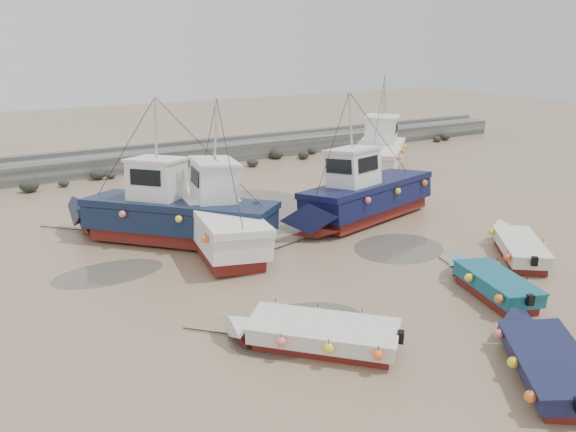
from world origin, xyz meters
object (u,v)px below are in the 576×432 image
at_px(dinghy_2, 490,279).
at_px(cabin_boat_2, 361,195).
at_px(dinghy_0, 311,330).
at_px(dinghy_3, 518,244).
at_px(cabin_boat_0, 167,212).
at_px(person, 256,242).
at_px(cabin_boat_3, 379,151).
at_px(cabin_boat_1, 213,214).
at_px(dinghy_1, 548,357).

relative_size(dinghy_2, cabin_boat_2, 0.52).
height_order(dinghy_0, dinghy_3, same).
bearing_deg(cabin_boat_0, person, -79.42).
bearing_deg(cabin_boat_3, cabin_boat_0, -114.02).
bearing_deg(dinghy_2, cabin_boat_1, 138.31).
bearing_deg(dinghy_2, cabin_boat_3, 77.40).
relative_size(dinghy_3, cabin_boat_0, 0.57).
height_order(dinghy_1, cabin_boat_3, cabin_boat_3).
xyz_separation_m(dinghy_2, cabin_boat_1, (-6.54, 9.49, 0.78)).
height_order(dinghy_1, dinghy_2, same).
relative_size(dinghy_2, cabin_boat_3, 0.68).
bearing_deg(dinghy_2, cabin_boat_2, 97.90).
relative_size(dinghy_0, person, 2.84).
distance_m(dinghy_0, cabin_boat_0, 10.88).
bearing_deg(cabin_boat_2, cabin_boat_1, 70.63).
bearing_deg(dinghy_1, dinghy_3, 78.98).
relative_size(cabin_boat_0, cabin_boat_1, 0.90).
xyz_separation_m(dinghy_2, cabin_boat_2, (0.91, 8.84, 0.77)).
relative_size(cabin_boat_1, cabin_boat_3, 1.27).
bearing_deg(cabin_boat_1, dinghy_3, -29.17).
height_order(cabin_boat_1, cabin_boat_2, same).
distance_m(dinghy_0, cabin_boat_3, 23.25).
distance_m(dinghy_0, person, 8.99).
bearing_deg(cabin_boat_2, cabin_boat_0, 63.03).
distance_m(cabin_boat_0, cabin_boat_2, 9.32).
bearing_deg(cabin_boat_0, cabin_boat_2, -58.21).
height_order(cabin_boat_0, person, cabin_boat_0).
distance_m(cabin_boat_3, person, 15.84).
bearing_deg(person, dinghy_2, 82.79).
bearing_deg(dinghy_0, cabin_boat_3, 0.98).
height_order(cabin_boat_0, cabin_boat_3, same).
bearing_deg(cabin_boat_1, cabin_boat_0, 147.17).
bearing_deg(dinghy_0, cabin_boat_2, 0.63).
bearing_deg(cabin_boat_3, dinghy_3, -61.51).
relative_size(dinghy_3, cabin_boat_1, 0.52).
relative_size(dinghy_0, dinghy_1, 0.98).
xyz_separation_m(cabin_boat_0, person, (3.27, -2.19, -1.30)).
height_order(dinghy_0, dinghy_1, same).
bearing_deg(person, cabin_boat_3, 175.33).
distance_m(cabin_boat_2, person, 5.98).
distance_m(dinghy_2, dinghy_3, 4.26).
bearing_deg(dinghy_2, person, 133.28).
height_order(dinghy_2, cabin_boat_0, cabin_boat_0).
distance_m(dinghy_3, cabin_boat_3, 15.87).
relative_size(dinghy_1, dinghy_2, 0.99).
distance_m(cabin_boat_0, cabin_boat_1, 2.15).
bearing_deg(dinghy_0, dinghy_3, -36.60).
relative_size(dinghy_0, cabin_boat_3, 0.66).
distance_m(dinghy_2, cabin_boat_0, 13.63).
bearing_deg(cabin_boat_2, dinghy_3, -171.67).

